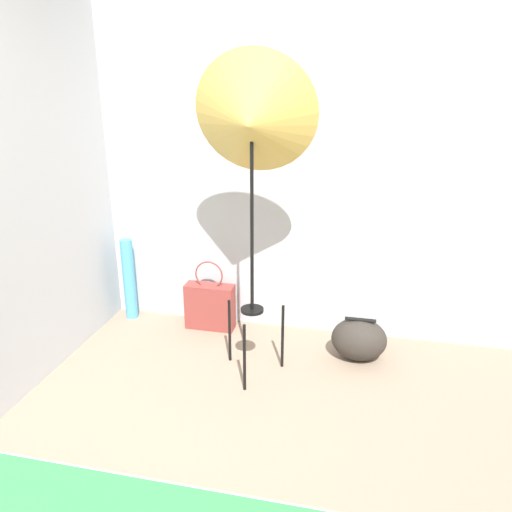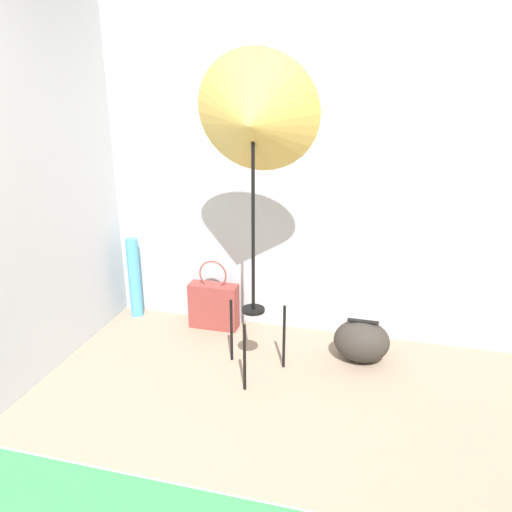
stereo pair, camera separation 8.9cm
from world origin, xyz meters
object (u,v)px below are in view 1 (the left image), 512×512
(photo_umbrella, at_px, (252,121))
(duffel_bag, at_px, (359,339))
(tote_bag, at_px, (210,306))
(paper_roll, at_px, (129,279))

(photo_umbrella, distance_m, duffel_bag, 1.68)
(photo_umbrella, height_order, tote_bag, photo_umbrella)
(photo_umbrella, bearing_deg, paper_roll, 153.26)
(tote_bag, distance_m, paper_roll, 0.71)
(photo_umbrella, height_order, duffel_bag, photo_umbrella)
(tote_bag, bearing_deg, paper_roll, 176.78)
(duffel_bag, distance_m, paper_roll, 1.88)
(photo_umbrella, distance_m, tote_bag, 1.62)
(duffel_bag, bearing_deg, paper_roll, 172.20)
(photo_umbrella, bearing_deg, duffel_bag, 25.69)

